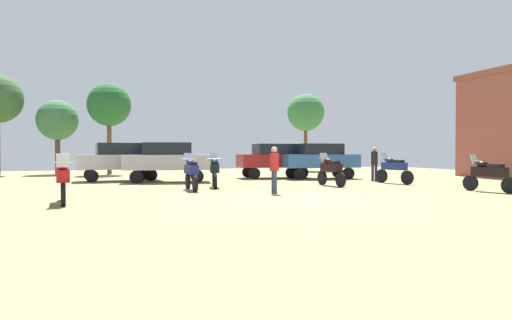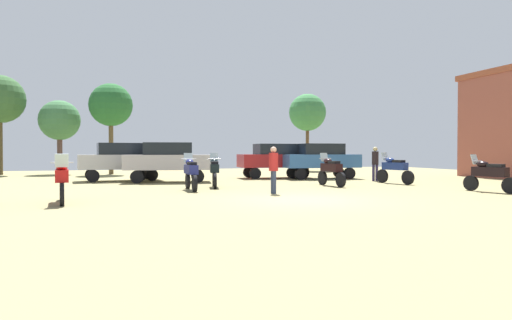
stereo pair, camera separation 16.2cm
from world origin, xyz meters
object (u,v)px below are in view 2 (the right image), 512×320
motorcycle_1 (394,168)px  tree_2 (0,100)px  tree_4 (307,113)px  car_4 (276,158)px  motorcycle_2 (489,174)px  tree_5 (60,121)px  tree_3 (111,105)px  motorcycle_3 (191,172)px  motorcycle_6 (214,171)px  car_2 (168,159)px  car_3 (320,158)px  person_1 (375,161)px  person_2 (274,166)px  motorcycle_4 (62,179)px  car_1 (121,159)px  motorcycle_5 (331,170)px

motorcycle_1 → tree_2: (-20.20, 14.63, 4.26)m
tree_4 → car_4: bearing=-124.0°
motorcycle_2 → tree_5: size_ratio=0.41×
tree_3 → car_4: bearing=-38.3°
tree_5 → tree_3: bearing=-22.3°
motorcycle_1 → motorcycle_3: 9.94m
motorcycle_1 → motorcycle_6: size_ratio=1.03×
car_2 → car_3: bearing=-79.7°
motorcycle_3 → tree_5: (-6.67, 15.44, 2.95)m
person_1 → person_2: 8.80m
motorcycle_3 → car_2: car_2 is taller
person_1 → tree_2: size_ratio=0.27×
motorcycle_6 → car_4: (4.85, 5.57, 0.44)m
motorcycle_1 → motorcycle_4: motorcycle_1 is taller
motorcycle_3 → car_1: size_ratio=0.51×
motorcycle_5 → tree_2: (-16.61, 15.02, 4.27)m
person_1 → tree_4: 13.75m
car_2 → car_4: same height
motorcycle_2 → car_2: 14.42m
motorcycle_5 → car_3: car_3 is taller
motorcycle_5 → person_2: bearing=-149.9°
motorcycle_3 → tree_4: (12.03, 15.57, 4.01)m
motorcycle_6 → tree_3: bearing=119.0°
motorcycle_3 → motorcycle_6: bearing=42.3°
motorcycle_3 → motorcycle_6: size_ratio=1.06×
person_2 → car_2: bearing=21.0°
person_1 → car_3: bearing=-29.1°
motorcycle_1 → car_1: size_ratio=0.50×
motorcycle_5 → tree_5: (-13.01, 15.18, 2.95)m
motorcycle_1 → car_3: size_ratio=0.50×
motorcycle_5 → car_3: size_ratio=0.49×
car_1 → car_4: (8.67, -0.07, 0.00)m
motorcycle_2 → tree_3: 23.36m
person_1 → person_2: size_ratio=1.04×
motorcycle_4 → car_3: bearing=-152.6°
motorcycle_1 → tree_3: bearing=121.7°
motorcycle_1 → person_2: bearing=-170.5°
motorcycle_1 → car_3: car_3 is taller
motorcycle_1 → car_2: (-10.29, 4.34, 0.43)m
motorcycle_6 → tree_3: size_ratio=0.35×
car_2 → tree_2: size_ratio=0.68×
car_3 → tree_5: (-14.92, 10.15, 2.51)m
car_2 → tree_2: tree_2 is taller
car_2 → tree_2: 14.78m
car_3 → tree_2: size_ratio=0.66×
car_4 → tree_5: bearing=56.9°
motorcycle_5 → tree_4: bearing=64.4°
motorcycle_4 → person_2: (7.04, 0.88, 0.28)m
person_1 → tree_2: (-20.31, 12.80, 3.95)m
car_3 → tree_3: bearing=56.1°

